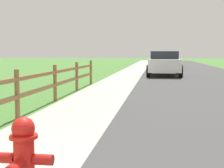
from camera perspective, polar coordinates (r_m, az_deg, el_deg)
ground_plane at (r=26.43m, az=5.73°, el=2.27°), size 120.00×120.00×0.00m
road_asphalt at (r=28.53m, az=12.93°, el=2.40°), size 7.00×66.00×0.01m
curb_concrete at (r=28.69m, az=-0.12°, el=2.56°), size 6.00×66.00×0.01m
grass_verge at (r=28.93m, az=-3.07°, el=2.58°), size 5.00×66.00×0.00m
fire_hydrant at (r=3.58m, az=-15.25°, el=-12.04°), size 0.62×0.51×0.83m
rail_fence at (r=8.80m, az=-12.64°, el=-0.05°), size 0.11×13.78×1.12m
parked_suv_white at (r=21.27m, az=9.11°, el=3.61°), size 2.17×4.87×1.57m
parked_car_red at (r=32.04m, az=9.46°, el=4.14°), size 2.06×4.52×1.51m
parked_car_silver at (r=41.88m, az=9.40°, el=4.47°), size 2.32×4.90×1.47m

